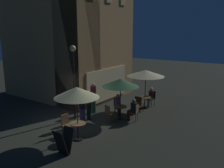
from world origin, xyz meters
name	(u,v)px	position (x,y,z in m)	size (l,w,h in m)	color
ground_plane	(75,124)	(0.00, 0.00, 0.00)	(60.00, 60.00, 0.00)	#2A2D23
cafe_building	(68,32)	(3.42, 3.65, 4.67)	(6.09, 7.93, 9.35)	tan
street_lamp_near_corner	(73,68)	(0.59, 0.53, 2.85)	(0.33, 0.33, 4.02)	black
menu_sandwich_board	(64,141)	(-2.44, -1.77, 0.52)	(0.68, 0.56, 1.01)	black
cafe_table_0	(78,128)	(-1.22, -1.37, 0.56)	(0.71, 0.71, 0.78)	black
cafe_table_1	(120,110)	(2.02, -1.49, 0.53)	(0.73, 0.73, 0.72)	black
cafe_table_2	(145,100)	(4.46, -1.74, 0.54)	(0.77, 0.77, 0.73)	black
patio_umbrella_0	(77,93)	(-1.22, -1.37, 2.17)	(1.95, 1.95, 2.41)	black
patio_umbrella_1	(120,83)	(2.02, -1.49, 2.04)	(2.01, 2.01, 2.26)	black
patio_umbrella_2	(146,73)	(4.46, -1.74, 2.23)	(2.28, 2.28, 2.43)	black
cafe_chair_0	(66,123)	(-1.16, -0.59, 0.60)	(0.45, 0.45, 1.00)	brown
cafe_chair_1	(135,111)	(2.17, -2.35, 0.57)	(0.46, 0.46, 0.93)	brown
cafe_chair_2	(117,105)	(2.60, -0.91, 0.57)	(0.55, 0.55, 0.97)	black
cafe_chair_3	(109,112)	(1.25, -1.26, 0.55)	(0.49, 0.49, 0.94)	brown
cafe_chair_4	(152,97)	(5.23, -1.86, 0.59)	(0.46, 0.46, 0.98)	#27271C
cafe_chair_5	(139,103)	(3.62, -1.78, 0.57)	(0.44, 0.44, 0.97)	#4C321C
patron_seated_0	(133,109)	(2.15, -2.22, 0.70)	(0.41, 0.54, 1.23)	#471417
patron_seated_1	(118,103)	(2.50, -1.02, 0.70)	(0.52, 0.52, 1.23)	black
patron_seated_2	(151,96)	(5.08, -1.84, 0.70)	(0.53, 0.38, 1.23)	slate
patron_standing_3	(83,109)	(0.21, -0.37, 0.87)	(0.34, 0.34, 1.73)	#573E5F
patron_standing_4	(89,105)	(0.97, -0.14, 0.84)	(0.31, 0.31, 1.65)	black
patron_standing_5	(93,98)	(2.00, 0.38, 0.91)	(0.34, 0.34, 1.81)	#254D30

